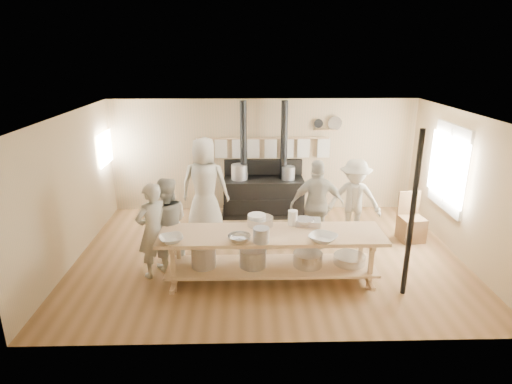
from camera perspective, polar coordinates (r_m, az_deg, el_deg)
ground at (r=8.05m, az=1.63°, el=-8.41°), size 7.00×7.00×0.00m
room_shell at (r=7.45m, az=1.74°, el=2.78°), size 7.00×7.00×7.00m
window_right at (r=8.94m, az=24.34°, el=2.97°), size 0.09×1.50×1.65m
left_opening at (r=9.87m, az=-19.46°, el=5.50°), size 0.00×0.90×0.90m
stove at (r=9.80m, az=0.97°, el=-0.07°), size 1.90×0.75×2.60m
towel_rail at (r=9.80m, az=0.98°, el=6.18°), size 3.00×0.04×0.47m
back_wall_shelf at (r=9.92m, az=9.57°, el=8.73°), size 0.63×0.14×0.32m
prep_table at (r=7.01m, az=1.98°, el=-7.95°), size 3.60×0.90×0.85m
support_post at (r=6.73m, az=20.09°, el=-3.03°), size 0.08×0.08×2.60m
cook_far_left at (r=7.24m, az=-13.58°, el=-5.02°), size 0.70×0.69×1.63m
cook_left at (r=7.48m, az=-11.82°, el=-4.13°), size 0.89×0.76×1.62m
cook_center at (r=8.81m, az=-6.85°, el=0.88°), size 1.03×0.72×1.99m
cook_right at (r=8.09m, az=8.16°, el=-1.73°), size 1.02×0.43×1.74m
cook_by_window at (r=8.62m, az=12.95°, el=-1.05°), size 1.17×0.82×1.65m
chair at (r=9.10m, az=19.95°, el=-4.33°), size 0.50×0.50×0.96m
bowl_white_a at (r=6.68m, az=-11.24°, el=-6.17°), size 0.46×0.46×0.09m
bowl_steel_a at (r=6.54m, az=-2.23°, el=-6.25°), size 0.47×0.47×0.11m
bowl_white_b at (r=6.64m, az=8.90°, el=-6.11°), size 0.58×0.58×0.10m
bowl_steel_b at (r=7.21m, az=6.44°, el=-3.97°), size 0.40×0.40×0.10m
roasting_pan at (r=7.22m, az=6.95°, el=-4.00°), size 0.45×0.33×0.09m
mixing_bowl_large at (r=7.14m, az=0.57°, el=-3.92°), size 0.49×0.49×0.14m
bucket_galv at (r=6.51m, az=0.70°, el=-5.75°), size 0.33×0.33×0.23m
deep_bowl_enamel at (r=7.13m, az=0.10°, el=-3.74°), size 0.36×0.36×0.19m
pitcher at (r=7.16m, az=4.91°, el=-3.44°), size 0.20×0.20×0.25m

